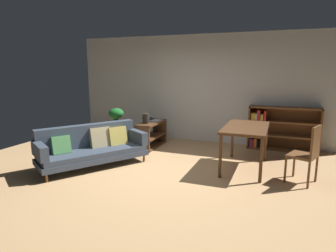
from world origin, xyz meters
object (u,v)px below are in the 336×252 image
(media_console, at_px, (151,135))
(bookshelf, at_px, (279,128))
(dining_table, at_px, (246,131))
(open_laptop, at_px, (153,120))
(dining_chair_near, at_px, (308,152))
(fabric_couch, at_px, (92,146))
(desk_speaker, at_px, (146,118))
(potted_floor_plant, at_px, (116,123))

(media_console, height_order, bookshelf, bookshelf)
(dining_table, xyz_separation_m, bookshelf, (0.57, 1.66, -0.21))
(open_laptop, relative_size, bookshelf, 0.29)
(dining_chair_near, xyz_separation_m, bookshelf, (-0.46, 2.06, -0.03))
(fabric_couch, bearing_deg, open_laptop, 77.07)
(bookshelf, bearing_deg, open_laptop, -167.56)
(media_console, distance_m, bookshelf, 2.99)
(desk_speaker, distance_m, potted_floor_plant, 0.84)
(desk_speaker, xyz_separation_m, bookshelf, (2.90, 1.05, -0.21))
(fabric_couch, height_order, dining_chair_near, dining_chair_near)
(desk_speaker, relative_size, dining_chair_near, 0.24)
(potted_floor_plant, distance_m, dining_table, 3.24)
(fabric_couch, bearing_deg, potted_floor_plant, 104.10)
(desk_speaker, bearing_deg, dining_chair_near, -16.83)
(desk_speaker, bearing_deg, open_laptop, 89.91)
(open_laptop, bearing_deg, dining_chair_near, -22.93)
(fabric_couch, height_order, potted_floor_plant, potted_floor_plant)
(desk_speaker, xyz_separation_m, dining_chair_near, (3.36, -1.02, -0.18))
(fabric_couch, xyz_separation_m, open_laptop, (0.44, 1.91, 0.24))
(open_laptop, distance_m, dining_chair_near, 3.65)
(fabric_couch, distance_m, dining_table, 2.94)
(open_laptop, distance_m, desk_speaker, 0.42)
(potted_floor_plant, bearing_deg, fabric_couch, -75.90)
(potted_floor_plant, distance_m, bookshelf, 3.86)
(dining_table, relative_size, dining_chair_near, 1.44)
(media_console, height_order, desk_speaker, desk_speaker)
(potted_floor_plant, height_order, dining_table, potted_floor_plant)
(open_laptop, xyz_separation_m, desk_speaker, (-0.00, -0.41, 0.09))
(dining_chair_near, bearing_deg, potted_floor_plant, 165.75)
(open_laptop, distance_m, dining_table, 2.55)
(media_console, distance_m, potted_floor_plant, 0.93)
(media_console, height_order, dining_table, dining_table)
(desk_speaker, bearing_deg, dining_table, -14.69)
(bookshelf, bearing_deg, fabric_couch, -142.64)
(media_console, xyz_separation_m, potted_floor_plant, (-0.88, -0.13, 0.26))
(fabric_couch, relative_size, dining_chair_near, 2.17)
(potted_floor_plant, bearing_deg, dining_chair_near, -14.25)
(dining_table, bearing_deg, bookshelf, 71.17)
(media_console, height_order, dining_chair_near, dining_chair_near)
(dining_chair_near, bearing_deg, dining_table, 158.47)
(dining_chair_near, distance_m, bookshelf, 2.11)
(potted_floor_plant, relative_size, dining_chair_near, 0.94)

